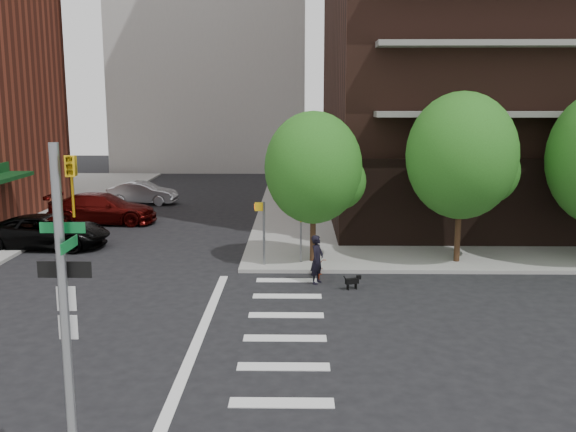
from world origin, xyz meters
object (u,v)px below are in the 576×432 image
object	(u,v)px
parked_car_black	(48,231)
dog_walker	(317,259)
parked_car_maroon	(103,208)
parked_car_silver	(143,193)
traffic_signal	(69,350)
scooter	(319,267)

from	to	relation	value
parked_car_black	dog_walker	world-z (taller)	dog_walker
parked_car_black	parked_car_maroon	distance (m)	5.93
parked_car_silver	dog_walker	xyz separation A→B (m)	(10.88, -18.18, 0.19)
traffic_signal	parked_car_maroon	world-z (taller)	traffic_signal
parked_car_black	parked_car_silver	distance (m)	12.64
parked_car_silver	dog_walker	bearing A→B (deg)	-144.58
dog_walker	scooter	bearing A→B (deg)	18.70
scooter	parked_car_silver	bearing A→B (deg)	122.44
parked_car_black	parked_car_maroon	xyz separation A→B (m)	(0.81, 5.87, 0.07)
traffic_signal	scooter	bearing A→B (deg)	71.61
parked_car_silver	scooter	size ratio (longest dim) A/B	2.91
parked_car_silver	parked_car_black	bearing A→B (deg)	178.11
traffic_signal	dog_walker	distance (m)	14.02
parked_car_black	dog_walker	distance (m)	13.51
parked_car_maroon	parked_car_silver	size ratio (longest dim) A/B	1.31
scooter	parked_car_maroon	bearing A→B (deg)	137.52
traffic_signal	parked_car_black	size ratio (longest dim) A/B	1.07
traffic_signal	dog_walker	bearing A→B (deg)	70.86
traffic_signal	parked_car_silver	size ratio (longest dim) A/B	1.35
parked_car_maroon	parked_car_silver	bearing A→B (deg)	-4.57
parked_car_black	dog_walker	xyz separation A→B (m)	(12.29, -5.62, 0.14)
traffic_signal	parked_car_silver	xyz separation A→B (m)	(-6.32, 31.32, -1.97)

